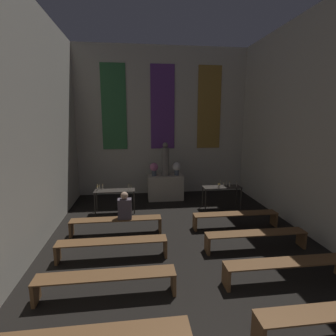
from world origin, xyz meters
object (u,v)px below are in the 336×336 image
altar (165,187)px  flower_vase_left (154,168)px  candle_rack_right (222,189)px  pew_back_right (235,217)px  candle_rack_left (114,193)px  pew_back_left (116,222)px  pew_second_left (106,280)px  pew_third_right (256,236)px  pew_second_right (287,266)px  flower_vase_right (177,168)px  pew_third_left (112,245)px  statue (165,160)px  person_seated (125,207)px

altar → flower_vase_left: bearing=180.0°
altar → candle_rack_right: (1.81, -1.24, 0.20)m
flower_vase_left → pew_back_right: 3.68m
altar → candle_rack_left: bearing=-145.7°
pew_back_right → candle_rack_right: bearing=84.8°
pew_back_left → pew_second_left: bearing=-90.0°
flower_vase_left → candle_rack_right: bearing=-29.0°
pew_third_right → pew_back_left: (-3.32, 1.28, 0.00)m
altar → pew_second_right: size_ratio=0.55×
flower_vase_left → pew_second_left: (-1.23, -5.45, -0.90)m
flower_vase_right → pew_third_right: (1.23, -4.18, -0.90)m
pew_third_left → pew_second_right: bearing=-21.1°
statue → pew_third_right: bearing=-68.3°
pew_second_right → pew_third_right: 1.28m
flower_vase_left → candle_rack_right: 2.62m
candle_rack_left → statue: bearing=34.3°
person_seated → pew_third_right: bearing=-22.5°
pew_second_left → pew_back_right: 4.19m
candle_rack_left → pew_back_right: candle_rack_left is taller
altar → candle_rack_left: size_ratio=1.02×
candle_rack_left → flower_vase_right: bearing=28.9°
pew_third_right → statue: bearing=111.7°
flower_vase_right → pew_back_right: 3.27m
statue → flower_vase_right: (0.43, 0.00, -0.29)m
pew_second_right → candle_rack_right: bearing=88.0°
pew_second_right → pew_back_left: 4.19m
altar → flower_vase_left: size_ratio=2.68×
altar → pew_third_left: (-1.66, -4.18, -0.14)m
pew_third_right → pew_third_left: bearing=180.0°
candle_rack_left → pew_third_right: (3.48, -2.93, -0.34)m
flower_vase_right → flower_vase_left: bearing=180.0°
pew_third_right → pew_back_right: bearing=90.0°
flower_vase_left → candle_rack_left: (-1.39, -1.24, -0.56)m
altar → statue: bearing=0.0°
candle_rack_right → person_seated: person_seated is taller
person_seated → candle_rack_right: bearing=27.1°
pew_back_right → pew_third_left: bearing=-158.9°
flower_vase_left → pew_second_right: flower_vase_left is taller
candle_rack_left → pew_third_left: 2.96m
altar → candle_rack_right: bearing=-34.5°
flower_vase_left → candle_rack_right: flower_vase_left is taller
pew_second_right → candle_rack_left: bearing=129.5°
altar → person_seated: size_ratio=1.81×
candle_rack_right → pew_back_right: bearing=-95.2°
flower_vase_right → pew_second_left: bearing=-111.0°
statue → pew_second_right: 5.82m
pew_third_left → pew_back_left: same height
statue → pew_second_right: size_ratio=0.52×
pew_second_right → altar: bearing=106.9°
statue → flower_vase_right: bearing=0.0°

